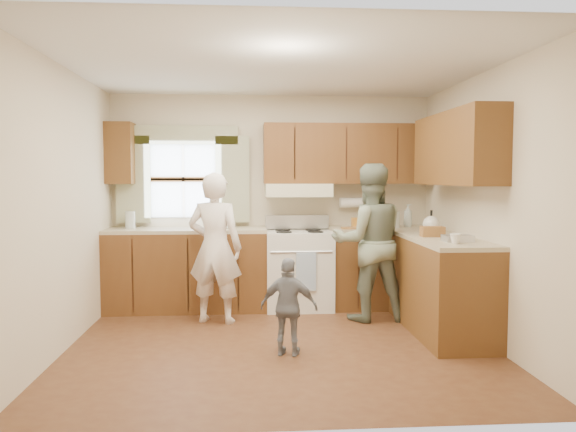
{
  "coord_description": "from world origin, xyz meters",
  "views": [
    {
      "loc": [
        -0.29,
        -5.02,
        1.53
      ],
      "look_at": [
        0.1,
        0.4,
        1.15
      ],
      "focal_mm": 35.0,
      "sensor_mm": 36.0,
      "label": 1
    }
  ],
  "objects": [
    {
      "name": "child",
      "position": [
        0.06,
        -0.3,
        0.42
      ],
      "size": [
        0.53,
        0.32,
        0.84
      ],
      "primitive_type": "imported",
      "rotation": [
        0.0,
        0.0,
        2.88
      ],
      "color": "gray",
      "rests_on": "ground"
    },
    {
      "name": "woman_left",
      "position": [
        -0.63,
        0.85,
        0.79
      ],
      "size": [
        0.65,
        0.51,
        1.58
      ],
      "primitive_type": "imported",
      "rotation": [
        0.0,
        0.0,
        2.89
      ],
      "color": "white",
      "rests_on": "ground"
    },
    {
      "name": "kitchen_fixtures",
      "position": [
        0.61,
        1.08,
        0.84
      ],
      "size": [
        3.8,
        2.25,
        2.15
      ],
      "color": "#47220F",
      "rests_on": "ground"
    },
    {
      "name": "room",
      "position": [
        0.0,
        0.0,
        1.25
      ],
      "size": [
        3.8,
        3.8,
        3.8
      ],
      "color": "#502A18",
      "rests_on": "ground"
    },
    {
      "name": "stove",
      "position": [
        0.3,
        1.44,
        0.47
      ],
      "size": [
        0.76,
        0.67,
        1.07
      ],
      "color": "silver",
      "rests_on": "ground"
    },
    {
      "name": "woman_right",
      "position": [
        1.0,
        0.85,
        0.83
      ],
      "size": [
        0.84,
        0.67,
        1.67
      ],
      "primitive_type": "imported",
      "rotation": [
        0.0,
        0.0,
        3.19
      ],
      "color": "#244226",
      "rests_on": "ground"
    }
  ]
}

